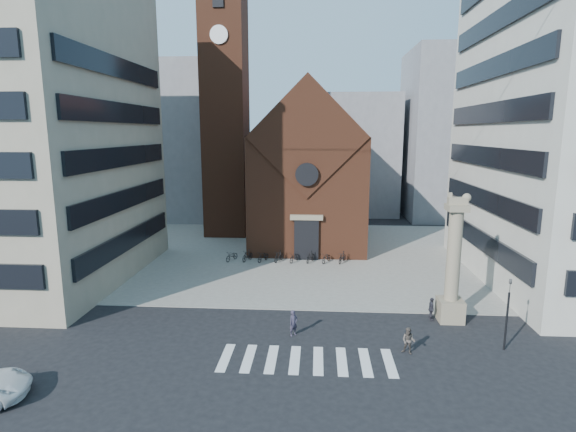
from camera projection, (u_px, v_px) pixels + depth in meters
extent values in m
plane|color=black|center=(299.00, 336.00, 27.90)|extent=(120.00, 120.00, 0.00)
cube|color=gray|center=(307.00, 254.00, 46.53)|extent=(46.00, 30.00, 0.05)
cube|color=brown|center=(309.00, 189.00, 51.31)|extent=(12.00, 16.00, 12.00)
cube|color=maroon|center=(309.00, 136.00, 50.59)|extent=(12.00, 15.40, 12.00)
cube|color=brown|center=(307.00, 137.00, 42.41)|extent=(11.76, 0.50, 11.76)
cylinder|color=black|center=(307.00, 174.00, 42.61)|extent=(2.20, 0.30, 2.20)
cube|color=black|center=(306.00, 240.00, 44.06)|extent=(2.40, 0.30, 4.00)
cube|color=gray|center=(307.00, 217.00, 43.58)|extent=(3.20, 0.40, 0.50)
cube|color=brown|center=(226.00, 110.00, 53.25)|extent=(5.00, 5.00, 30.00)
cylinder|color=white|center=(219.00, 34.00, 49.22)|extent=(2.00, 0.20, 2.00)
cube|color=tan|center=(14.00, 125.00, 36.88)|extent=(18.00, 20.00, 26.00)
cube|color=gray|center=(176.00, 142.00, 66.41)|extent=(16.00, 14.00, 22.00)
cube|color=gray|center=(350.00, 155.00, 69.97)|extent=(14.00, 12.00, 18.00)
cube|color=gray|center=(462.00, 135.00, 65.43)|extent=(16.00, 14.00, 24.00)
cube|color=gray|center=(450.00, 310.00, 30.05)|extent=(1.60, 1.60, 1.50)
cylinder|color=gray|center=(454.00, 256.00, 29.36)|extent=(0.90, 0.90, 6.00)
cube|color=gray|center=(457.00, 208.00, 28.77)|extent=(1.30, 1.30, 0.40)
cube|color=gray|center=(458.00, 202.00, 28.69)|extent=(1.20, 0.50, 0.55)
sphere|color=gray|center=(467.00, 198.00, 28.61)|extent=(0.56, 0.56, 0.56)
cube|color=gray|center=(450.00, 195.00, 28.65)|extent=(0.25, 0.15, 0.35)
cylinder|color=black|center=(507.00, 321.00, 25.81)|extent=(0.12, 0.12, 3.50)
imported|color=black|center=(510.00, 286.00, 25.41)|extent=(0.13, 0.16, 0.80)
imported|color=#342E40|center=(293.00, 323.00, 27.83)|extent=(0.70, 0.70, 1.64)
imported|color=#4E453F|center=(408.00, 341.00, 25.53)|extent=(0.94, 0.87, 1.56)
imported|color=#2C2B34|center=(431.00, 309.00, 30.12)|extent=(0.39, 0.92, 1.57)
imported|color=black|center=(232.00, 256.00, 43.94)|extent=(1.35, 1.93, 0.96)
imported|color=black|center=(247.00, 256.00, 43.83)|extent=(1.20, 1.83, 1.07)
imported|color=black|center=(263.00, 256.00, 43.74)|extent=(1.35, 1.93, 0.96)
imported|color=black|center=(279.00, 256.00, 43.62)|extent=(1.20, 1.83, 1.07)
imported|color=black|center=(295.00, 257.00, 43.53)|extent=(1.35, 1.93, 0.96)
imported|color=black|center=(310.00, 257.00, 43.42)|extent=(1.20, 1.83, 1.07)
imported|color=black|center=(326.00, 258.00, 43.33)|extent=(1.35, 1.93, 0.96)
imported|color=black|center=(342.00, 257.00, 43.22)|extent=(1.20, 1.83, 1.07)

